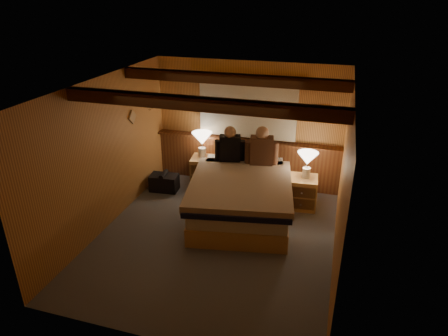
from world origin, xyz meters
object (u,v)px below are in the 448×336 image
at_px(person_right, 262,149).
at_px(lamp_left, 202,140).
at_px(person_left, 230,146).
at_px(nightstand_left, 205,171).
at_px(nightstand_right, 302,192).
at_px(lamp_right, 307,160).
at_px(duffel_bag, 164,182).
at_px(bed, 241,197).

bearing_deg(person_right, lamp_left, 155.05).
bearing_deg(person_right, person_left, 170.48).
height_order(nightstand_left, lamp_left, lamp_left).
relative_size(nightstand_right, lamp_right, 1.22).
bearing_deg(nightstand_left, lamp_left, 147.45).
relative_size(lamp_left, person_left, 0.76).
relative_size(lamp_left, lamp_right, 1.09).
xyz_separation_m(nightstand_left, lamp_left, (-0.05, 0.02, 0.64)).
height_order(person_right, duffel_bag, person_right).
bearing_deg(bed, nightstand_left, 124.36).
relative_size(lamp_right, person_left, 0.70).
bearing_deg(person_right, lamp_right, -12.72).
relative_size(nightstand_left, nightstand_right, 1.01).
relative_size(nightstand_left, duffel_bag, 1.03).
xyz_separation_m(bed, nightstand_left, (-1.00, 1.02, -0.09)).
relative_size(bed, person_left, 3.49).
xyz_separation_m(nightstand_right, person_right, (-0.77, 0.08, 0.72)).
bearing_deg(person_right, nightstand_left, 155.51).
distance_m(bed, person_left, 1.01).
xyz_separation_m(bed, person_right, (0.18, 0.72, 0.63)).
relative_size(lamp_left, person_right, 0.70).
relative_size(bed, nightstand_right, 4.13).
distance_m(nightstand_right, lamp_left, 2.13).
height_order(nightstand_left, nightstand_right, nightstand_right).
xyz_separation_m(bed, person_left, (-0.40, 0.71, 0.61)).
relative_size(bed, nightstand_left, 4.11).
relative_size(person_left, duffel_bag, 1.21).
height_order(bed, person_left, person_left).
bearing_deg(lamp_left, duffel_bag, -140.22).
bearing_deg(duffel_bag, person_left, 3.43).
distance_m(person_right, duffel_bag, 2.03).
xyz_separation_m(nightstand_left, nightstand_right, (1.94, -0.38, 0.00)).
height_order(lamp_left, lamp_right, lamp_left).
bearing_deg(duffel_bag, nightstand_left, 31.57).
xyz_separation_m(nightstand_right, lamp_left, (-1.99, 0.40, 0.64)).
distance_m(nightstand_left, person_left, 0.97).
bearing_deg(bed, person_right, 65.78).
relative_size(nightstand_right, person_left, 0.85).
xyz_separation_m(lamp_left, lamp_right, (2.04, -0.35, -0.02)).
height_order(nightstand_left, person_left, person_left).
distance_m(lamp_left, lamp_right, 2.07).
height_order(nightstand_left, lamp_right, lamp_right).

